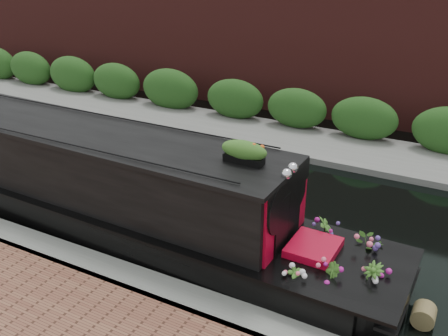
% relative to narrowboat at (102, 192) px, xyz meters
% --- Properties ---
extents(ground, '(80.00, 80.00, 0.00)m').
position_rel_narrowboat_xyz_m(ground, '(1.42, 1.93, -0.78)').
color(ground, black).
rests_on(ground, ground).
extents(near_bank_coping, '(40.00, 0.60, 0.50)m').
position_rel_narrowboat_xyz_m(near_bank_coping, '(1.42, -1.37, -0.78)').
color(near_bank_coping, gray).
rests_on(near_bank_coping, ground).
extents(far_bank_path, '(40.00, 2.40, 0.34)m').
position_rel_narrowboat_xyz_m(far_bank_path, '(1.42, 6.13, -0.78)').
color(far_bank_path, slate).
rests_on(far_bank_path, ground).
extents(far_hedge, '(40.00, 1.10, 2.80)m').
position_rel_narrowboat_xyz_m(far_hedge, '(1.42, 7.03, -0.78)').
color(far_hedge, '#214B19').
rests_on(far_hedge, ground).
extents(far_brick_wall, '(40.00, 1.00, 8.00)m').
position_rel_narrowboat_xyz_m(far_brick_wall, '(1.42, 9.13, -0.78)').
color(far_brick_wall, '#4D1C1A').
rests_on(far_brick_wall, ground).
extents(narrowboat, '(11.22, 2.23, 2.61)m').
position_rel_narrowboat_xyz_m(narrowboat, '(0.00, 0.00, 0.00)').
color(narrowboat, black).
rests_on(narrowboat, ground).
extents(rope_fender, '(0.34, 0.34, 0.34)m').
position_rel_narrowboat_xyz_m(rope_fender, '(6.09, -0.00, -0.61)').
color(rope_fender, olive).
rests_on(rope_fender, ground).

